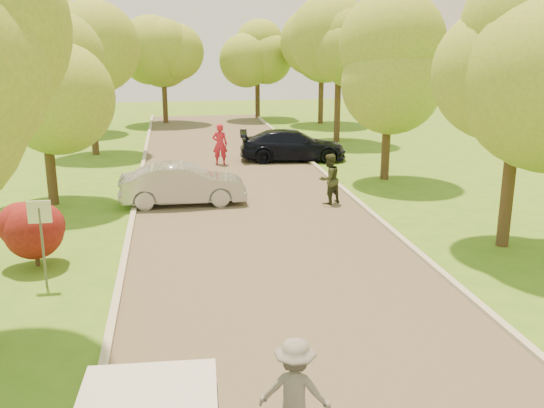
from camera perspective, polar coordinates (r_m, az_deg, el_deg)
ground at (r=12.28m, az=4.16°, el=-13.21°), size 100.00×100.00×0.00m
road at (r=19.56m, az=-1.32°, el=-2.14°), size 8.00×60.00×0.01m
curb_left at (r=19.42m, az=-13.24°, el=-2.52°), size 0.18×60.00×0.12m
curb_right at (r=20.48m, az=9.97°, el=-1.41°), size 0.18×60.00×0.12m
street_sign at (r=15.43m, az=-20.94°, el=-1.90°), size 0.55×0.06×2.17m
red_shrub at (r=17.07m, az=-21.50°, el=-2.00°), size 1.70×1.70×1.95m
tree_l_midb at (r=22.90m, az=-20.39°, el=11.15°), size 4.30×4.20×6.62m
tree_l_far at (r=32.70m, az=-16.57°, el=13.96°), size 4.92×4.80×7.79m
tree_r_mida at (r=18.25m, az=23.10°, el=13.10°), size 5.13×5.00×7.95m
tree_r_midb at (r=26.18m, az=11.45°, el=12.82°), size 4.51×4.40×7.01m
tree_r_far at (r=35.86m, az=6.72°, el=15.10°), size 5.33×5.20×8.34m
tree_bg_a at (r=40.95m, az=-18.66°, el=13.71°), size 5.12×5.00×7.72m
tree_bg_b at (r=43.85m, az=5.02°, el=14.77°), size 5.12×5.00×7.95m
tree_bg_c at (r=44.49m, az=-9.97°, el=13.94°), size 4.92×4.80×7.33m
tree_bg_d at (r=46.99m, az=-1.12°, el=14.57°), size 5.12×5.00×7.72m
silver_sedan at (r=22.29m, az=-8.38°, el=1.85°), size 4.54×1.60×1.50m
dark_sedan at (r=30.27m, az=1.97°, el=5.56°), size 5.46×2.70×1.53m
skateboarder at (r=9.14m, az=2.17°, el=-17.25°), size 1.20×0.92×1.65m
person_striped at (r=29.26m, az=-4.92°, el=5.62°), size 0.79×0.59×1.98m
person_olive at (r=22.16m, az=5.39°, el=2.35°), size 1.14×1.06×1.86m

